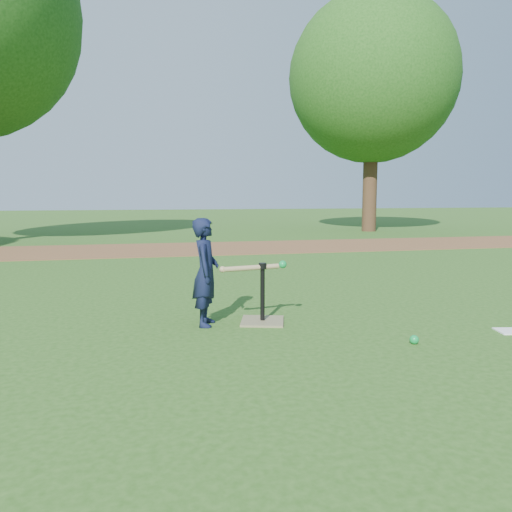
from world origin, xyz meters
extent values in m
plane|color=#285116|center=(0.00, 0.00, 0.00)|extent=(80.00, 80.00, 0.00)
cube|color=brown|center=(0.00, 7.50, 0.01)|extent=(24.00, 3.00, 0.01)
imported|color=black|center=(-0.80, 0.36, 0.54)|extent=(0.34, 0.44, 1.08)
sphere|color=#0D943F|center=(0.89, -0.68, 0.04)|extent=(0.08, 0.08, 0.08)
cube|color=#7F7550|center=(-0.23, 0.34, 0.01)|extent=(0.53, 0.53, 0.02)
cylinder|color=black|center=(-0.23, 0.34, 0.30)|extent=(0.05, 0.05, 0.55)
cylinder|color=black|center=(-0.23, 0.34, 0.58)|extent=(0.08, 0.08, 0.06)
cylinder|color=tan|center=(-0.35, 0.32, 0.57)|extent=(0.60, 0.17, 0.05)
sphere|color=tan|center=(-0.65, 0.28, 0.57)|extent=(0.06, 0.06, 0.06)
sphere|color=#0D943F|center=(-0.02, 0.31, 0.60)|extent=(0.08, 0.08, 0.08)
cylinder|color=#382316|center=(6.50, 12.00, 1.71)|extent=(0.50, 0.50, 3.42)
sphere|color=#285B19|center=(6.50, 12.00, 5.30)|extent=(5.80, 5.80, 5.80)
camera|label=1|loc=(-1.40, -4.52, 1.30)|focal=35.00mm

